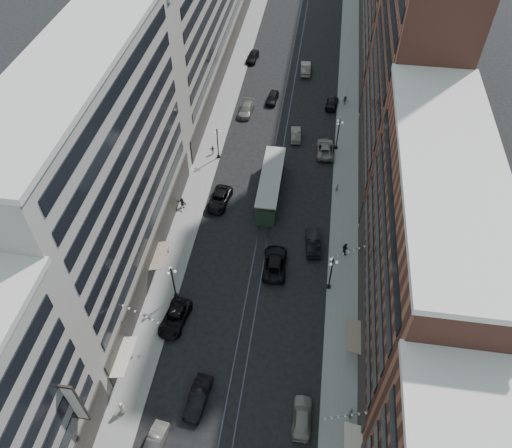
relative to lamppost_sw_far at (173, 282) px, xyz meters
The scene contains 35 objects.
ground 33.44m from the lamppost_sw_far, 73.96° to the left, with size 220.00×220.00×0.00m, color black.
sidewalk_west 42.15m from the lamppost_sw_far, 92.45° to the left, with size 4.00×180.00×0.15m, color gray.
sidewalk_east 46.70m from the lamppost_sw_far, 64.31° to the left, with size 4.00×180.00×0.15m, color gray.
rail_west 42.96m from the lamppost_sw_far, 78.56° to the left, with size 0.12×180.00×0.02m, color #2D2D33.
rail_east 43.26m from the lamppost_sw_far, 76.74° to the left, with size 0.12×180.00×0.02m, color #2D2D33.
building_west_mid 14.31m from the lamppost_sw_far, 147.34° to the left, with size 8.00×36.00×28.00m, color gray.
building_east_mid 27.67m from the lamppost_sw_far, ahead, with size 8.00×30.00×24.00m, color brown.
building_east_tower 42.32m from the lamppost_sw_far, 46.90° to the left, with size 8.00×26.00×42.00m, color brown.
lamppost_sw_far is the anchor object (origin of this frame).
lamppost_sw_mid 27.00m from the lamppost_sw_far, 90.00° to the left, with size 1.03×1.14×5.52m.
lamppost_se_far 18.83m from the lamppost_sw_far, 12.26° to the left, with size 1.03×1.14×5.52m.
lamppost_se_mid 36.91m from the lamppost_sw_far, 60.10° to the left, with size 1.03×1.14×5.52m.
streetcar 21.87m from the lamppost_sw_far, 65.06° to the left, with size 2.95×13.34×3.69m.
car_1 17.84m from the lamppost_sw_far, 82.20° to the right, with size 1.52×4.36×1.44m, color #636058.
car_2 4.23m from the lamppost_sw_far, 76.95° to the right, with size 2.59×5.62×1.56m, color black.
car_4 21.04m from the lamppost_sw_far, 38.30° to the right, with size 1.94×4.81×1.64m, color gray.
car_5 13.87m from the lamppost_sw_far, 65.73° to the right, with size 1.77×5.09×1.68m, color black.
pedestrian_1 14.95m from the lamppost_sw_far, 96.94° to the right, with size 0.89×0.49×1.82m, color #BDB49C.
pedestrian_2 7.58m from the lamppost_sw_far, 113.75° to the left, with size 0.84×0.46×1.72m, color black.
pedestrian_4 24.45m from the lamppost_sw_far, 29.51° to the right, with size 1.02×0.46×1.74m, color #B1A993.
car_7 17.17m from the lamppost_sw_far, 82.87° to the left, with size 2.67×5.79×1.61m, color black.
car_8 40.08m from the lamppost_sw_far, 86.56° to the left, with size 2.19×5.38×1.56m, color slate.
car_9 58.43m from the lamppost_sw_far, 89.21° to the left, with size 1.96×4.87×1.66m, color black.
car_10 19.28m from the lamppost_sw_far, 33.33° to the left, with size 1.81×5.18×1.71m, color black.
car_11 35.10m from the lamppost_sw_far, 61.56° to the left, with size 2.69×5.84×1.62m, color gray.
car_12 47.46m from the lamppost_sw_far, 68.68° to the left, with size 1.99×4.91×1.42m, color black.
car_13 44.74m from the lamppost_sw_far, 81.60° to the left, with size 1.82×4.52×1.54m, color black.
car_14 56.46m from the lamppost_sw_far, 78.02° to the left, with size 1.89×5.41×1.78m, color slate.
pedestrian_5 15.66m from the lamppost_sw_far, 100.98° to the left, with size 1.57×0.45×1.69m, color black.
pedestrian_6 27.88m from the lamppost_sw_far, 92.19° to the left, with size 0.93×0.42×1.59m, color #A29886.
pedestrian_7 22.57m from the lamppost_sw_far, 26.00° to the left, with size 0.89×0.49×1.83m, color black.
pedestrian_8 28.68m from the lamppost_sw_far, 48.94° to the left, with size 0.57×0.38×1.57m, color #A09884.
pedestrian_9 48.93m from the lamppost_sw_far, 66.49° to the left, with size 1.06×0.44×1.65m, color black.
car_extra_0 35.96m from the lamppost_sw_far, 71.04° to the left, with size 1.58×4.53×1.49m, color #68665D.
car_extra_1 13.24m from the lamppost_sw_far, 28.99° to the left, with size 2.88×6.25×1.74m, color black.
Camera 1 is at (5.48, -5.58, 50.63)m, focal length 35.00 mm.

